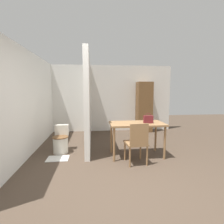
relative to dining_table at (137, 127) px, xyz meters
The scene contains 10 objects.
ground_plane 1.62m from the dining_table, 110.01° to the right, with size 16.00×16.00×0.00m, color #4C3D30.
wall_back 2.87m from the dining_table, 100.17° to the left, with size 5.04×0.12×2.50m.
wall_left 2.72m from the dining_table, 165.36° to the left, with size 0.12×5.08×2.50m.
partition_wall 1.78m from the dining_table, 133.23° to the left, with size 0.12×2.95×2.50m.
dining_table is the anchor object (origin of this frame).
wooden_chair 0.55m from the dining_table, 103.82° to the right, with size 0.47×0.47×0.90m.
toilet 1.94m from the dining_table, 166.24° to the left, with size 0.39×0.53×0.67m.
handbag 0.32m from the dining_table, 14.17° to the right, with size 0.21×0.10×0.24m.
wooden_cabinet 2.63m from the dining_table, 69.75° to the left, with size 0.55×0.49×1.87m.
bath_mat 1.97m from the dining_table, behind, with size 0.49×0.36×0.01m.
Camera 1 is at (-0.53, -2.58, 1.55)m, focal length 28.00 mm.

